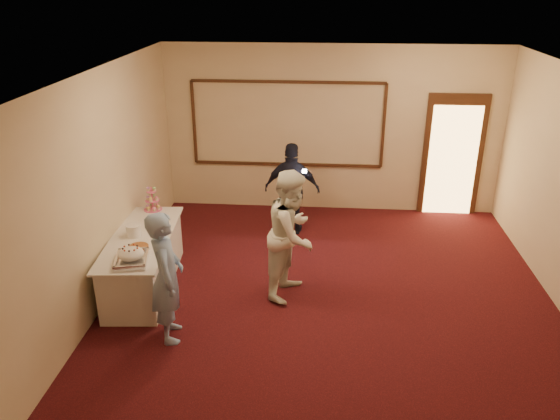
% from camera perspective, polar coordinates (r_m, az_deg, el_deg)
% --- Properties ---
extents(floor, '(7.00, 7.00, 0.00)m').
position_cam_1_polar(floor, '(7.29, 5.26, -10.51)').
color(floor, black).
rests_on(floor, ground).
extents(room_walls, '(6.04, 7.04, 3.02)m').
position_cam_1_polar(room_walls, '(6.39, 5.92, 4.77)').
color(room_walls, beige).
rests_on(room_walls, floor).
extents(wall_molding, '(3.45, 0.04, 1.55)m').
position_cam_1_polar(wall_molding, '(9.86, 0.80, 8.95)').
color(wall_molding, '#352210').
rests_on(wall_molding, room_walls).
extents(doorway, '(1.05, 0.07, 2.20)m').
position_cam_1_polar(doorway, '(10.23, 17.57, 5.36)').
color(doorway, '#352210').
rests_on(doorway, floor).
extents(buffet_table, '(0.98, 2.15, 0.77)m').
position_cam_1_polar(buffet_table, '(7.85, -14.05, -5.22)').
color(buffet_table, silver).
rests_on(buffet_table, floor).
extents(pavlova_tray, '(0.47, 0.57, 0.20)m').
position_cam_1_polar(pavlova_tray, '(7.01, -15.28, -4.64)').
color(pavlova_tray, '#B8B9BF').
rests_on(pavlova_tray, buffet_table).
extents(cupcake_stand, '(0.27, 0.27, 0.40)m').
position_cam_1_polar(cupcake_stand, '(8.45, -13.20, 0.92)').
color(cupcake_stand, '#DE588C').
rests_on(cupcake_stand, buffet_table).
extents(plate_stack_a, '(0.21, 0.21, 0.17)m').
position_cam_1_polar(plate_stack_a, '(7.68, -15.05, -2.07)').
color(plate_stack_a, white).
rests_on(plate_stack_a, buffet_table).
extents(plate_stack_b, '(0.17, 0.17, 0.14)m').
position_cam_1_polar(plate_stack_b, '(7.97, -12.72, -0.99)').
color(plate_stack_b, white).
rests_on(plate_stack_b, buffet_table).
extents(tart, '(0.30, 0.30, 0.06)m').
position_cam_1_polar(tart, '(7.30, -14.54, -3.88)').
color(tart, white).
rests_on(tart, buffet_table).
extents(man, '(0.53, 0.68, 1.64)m').
position_cam_1_polar(man, '(6.52, -11.75, -6.86)').
color(man, '#84A5D1').
rests_on(man, floor).
extents(woman, '(0.92, 1.03, 1.78)m').
position_cam_1_polar(woman, '(7.24, 1.28, -2.53)').
color(woman, white).
rests_on(woman, floor).
extents(guest, '(0.95, 0.45, 1.57)m').
position_cam_1_polar(guest, '(9.05, 1.28, 2.19)').
color(guest, black).
rests_on(guest, floor).
extents(camera_flash, '(0.08, 0.06, 0.05)m').
position_cam_1_polar(camera_flash, '(8.67, 2.57, 4.08)').
color(camera_flash, white).
rests_on(camera_flash, guest).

